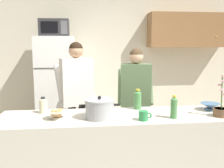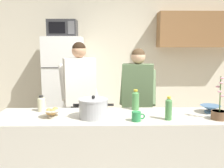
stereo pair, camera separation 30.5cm
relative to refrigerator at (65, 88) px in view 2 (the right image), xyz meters
The scene contains 14 objects.
back_wall_unit 1.23m from the refrigerator, 21.84° to the left, with size 6.00×0.48×2.60m.
kitchen_island 2.07m from the refrigerator, 66.28° to the right, with size 2.48×0.68×0.92m, color beige.
refrigerator is the anchor object (origin of this frame).
microwave 1.04m from the refrigerator, 89.93° to the right, with size 0.48×0.37×0.28m.
person_near_pot 0.99m from the refrigerator, 68.06° to the right, with size 0.60×0.53×1.69m.
person_by_sink 1.58m from the refrigerator, 42.39° to the right, with size 0.54×0.47×1.61m.
cooking_pot 2.03m from the refrigerator, 72.36° to the right, with size 0.41×0.30×0.23m.
coffee_mug 2.30m from the refrigerator, 63.16° to the right, with size 0.13×0.09×0.10m.
bread_bowl 1.91m from the refrigerator, 84.23° to the right, with size 0.21×0.21×0.10m.
empty_bowl 2.57m from the refrigerator, 42.96° to the right, with size 0.22×0.22×0.08m.
bottle_near_edge 1.93m from the refrigerator, 56.15° to the right, with size 0.08×0.08×0.23m.
bottle_mid_counter 2.43m from the refrigerator, 56.03° to the right, with size 0.07×0.07×0.24m.
bottle_far_corner 1.66m from the refrigerator, 89.30° to the right, with size 0.08×0.08×0.18m.
potted_orchid 2.74m from the refrigerator, 47.13° to the right, with size 0.15×0.15×0.43m.
Camera 2 is at (-0.06, -2.58, 1.65)m, focal length 40.70 mm.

